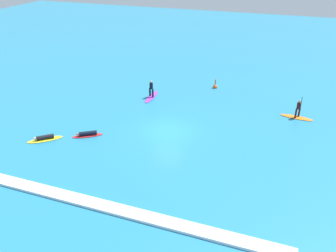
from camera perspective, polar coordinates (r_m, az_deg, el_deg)
The scene contains 7 objects.
ground_plane at distance 29.24m, azimuth 0.00°, elevation -0.87°, with size 120.00×120.00×0.00m, color teal.
surfer_on_orange_board at distance 33.46m, azimuth 20.59°, elevation 1.98°, with size 2.92×1.07×2.08m.
surfer_on_red_board at distance 29.21m, azimuth -13.15°, elevation -1.33°, with size 2.40×1.87×0.43m.
surfer_on_yellow_board at distance 29.62m, azimuth -19.69°, elevation -1.92°, with size 2.58×2.40×0.43m.
surfer_on_purple_board at distance 35.74m, azimuth -2.76°, elevation 5.43°, with size 0.77×3.31×1.80m.
marker_buoy at distance 38.58m, azimuth 7.78°, elevation 6.48°, with size 0.49×0.49×1.11m.
wave_crest at distance 21.48m, azimuth -9.65°, elevation -13.14°, with size 21.39×0.90×0.18m, color white.
Camera 1 is at (8.73, -24.12, 14.04)m, focal length 36.90 mm.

